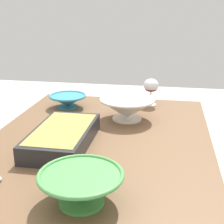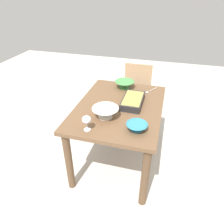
{
  "view_description": "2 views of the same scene",
  "coord_description": "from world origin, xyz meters",
  "px_view_note": "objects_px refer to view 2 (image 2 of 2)",
  "views": [
    {
      "loc": [
        -1.19,
        -0.26,
        1.3
      ],
      "look_at": [
        0.21,
        -0.02,
        0.81
      ],
      "focal_mm": 51.95,
      "sensor_mm": 36.0,
      "label": 1
    },
    {
      "loc": [
        1.91,
        0.45,
        1.91
      ],
      "look_at": [
        0.21,
        -0.03,
        0.81
      ],
      "focal_mm": 33.72,
      "sensor_mm": 36.0,
      "label": 2
    }
  ],
  "objects_px": {
    "small_bowl": "(137,126)",
    "serving_bowl": "(105,112)",
    "dining_table": "(119,115)",
    "wine_glass": "(87,120)",
    "chair": "(136,91)",
    "mixing_bowl": "(125,84)",
    "serving_spoon": "(149,91)",
    "casserole_dish": "(133,100)"
  },
  "relations": [
    {
      "from": "chair",
      "to": "serving_spoon",
      "type": "relative_size",
      "value": 4.32
    },
    {
      "from": "mixing_bowl",
      "to": "small_bowl",
      "type": "relative_size",
      "value": 1.22
    },
    {
      "from": "wine_glass",
      "to": "chair",
      "type": "bearing_deg",
      "value": 172.21
    },
    {
      "from": "small_bowl",
      "to": "serving_bowl",
      "type": "height_order",
      "value": "serving_bowl"
    },
    {
      "from": "chair",
      "to": "mixing_bowl",
      "type": "distance_m",
      "value": 0.63
    },
    {
      "from": "dining_table",
      "to": "serving_spoon",
      "type": "relative_size",
      "value": 6.15
    },
    {
      "from": "mixing_bowl",
      "to": "serving_bowl",
      "type": "height_order",
      "value": "serving_bowl"
    },
    {
      "from": "mixing_bowl",
      "to": "small_bowl",
      "type": "bearing_deg",
      "value": 19.73
    },
    {
      "from": "dining_table",
      "to": "chair",
      "type": "distance_m",
      "value": 0.99
    },
    {
      "from": "casserole_dish",
      "to": "serving_bowl",
      "type": "distance_m",
      "value": 0.4
    },
    {
      "from": "chair",
      "to": "mixing_bowl",
      "type": "xyz_separation_m",
      "value": [
        0.53,
        -0.07,
        0.33
      ]
    },
    {
      "from": "wine_glass",
      "to": "serving_spoon",
      "type": "xyz_separation_m",
      "value": [
        -0.92,
        0.44,
        -0.1
      ]
    },
    {
      "from": "small_bowl",
      "to": "serving_bowl",
      "type": "relative_size",
      "value": 0.75
    },
    {
      "from": "casserole_dish",
      "to": "serving_spoon",
      "type": "bearing_deg",
      "value": 157.91
    },
    {
      "from": "wine_glass",
      "to": "mixing_bowl",
      "type": "xyz_separation_m",
      "value": [
        -0.95,
        0.13,
        -0.05
      ]
    },
    {
      "from": "dining_table",
      "to": "mixing_bowl",
      "type": "xyz_separation_m",
      "value": [
        -0.45,
        -0.05,
        0.18
      ]
    },
    {
      "from": "dining_table",
      "to": "small_bowl",
      "type": "height_order",
      "value": "small_bowl"
    },
    {
      "from": "dining_table",
      "to": "wine_glass",
      "type": "relative_size",
      "value": 8.36
    },
    {
      "from": "chair",
      "to": "mixing_bowl",
      "type": "height_order",
      "value": "chair"
    },
    {
      "from": "dining_table",
      "to": "serving_bowl",
      "type": "distance_m",
      "value": 0.32
    },
    {
      "from": "dining_table",
      "to": "mixing_bowl",
      "type": "relative_size",
      "value": 5.17
    },
    {
      "from": "serving_spoon",
      "to": "wine_glass",
      "type": "bearing_deg",
      "value": -25.64
    },
    {
      "from": "serving_spoon",
      "to": "chair",
      "type": "bearing_deg",
      "value": -156.33
    },
    {
      "from": "dining_table",
      "to": "small_bowl",
      "type": "xyz_separation_m",
      "value": [
        0.38,
        0.25,
        0.16
      ]
    },
    {
      "from": "small_bowl",
      "to": "serving_spoon",
      "type": "distance_m",
      "value": 0.81
    },
    {
      "from": "dining_table",
      "to": "serving_bowl",
      "type": "height_order",
      "value": "serving_bowl"
    },
    {
      "from": "small_bowl",
      "to": "serving_bowl",
      "type": "distance_m",
      "value": 0.36
    },
    {
      "from": "casserole_dish",
      "to": "dining_table",
      "type": "bearing_deg",
      "value": -56.89
    },
    {
      "from": "small_bowl",
      "to": "dining_table",
      "type": "bearing_deg",
      "value": -146.66
    },
    {
      "from": "casserole_dish",
      "to": "chair",
      "type": "bearing_deg",
      "value": -173.42
    },
    {
      "from": "wine_glass",
      "to": "mixing_bowl",
      "type": "bearing_deg",
      "value": 172.11
    },
    {
      "from": "serving_bowl",
      "to": "mixing_bowl",
      "type": "bearing_deg",
      "value": 177.1
    },
    {
      "from": "chair",
      "to": "serving_spoon",
      "type": "xyz_separation_m",
      "value": [
        0.55,
        0.24,
        0.29
      ]
    },
    {
      "from": "chair",
      "to": "casserole_dish",
      "type": "height_order",
      "value": "chair"
    },
    {
      "from": "wine_glass",
      "to": "serving_bowl",
      "type": "height_order",
      "value": "wine_glass"
    },
    {
      "from": "casserole_dish",
      "to": "serving_spoon",
      "type": "height_order",
      "value": "casserole_dish"
    },
    {
      "from": "wine_glass",
      "to": "mixing_bowl",
      "type": "relative_size",
      "value": 0.62
    },
    {
      "from": "mixing_bowl",
      "to": "small_bowl",
      "type": "height_order",
      "value": "mixing_bowl"
    },
    {
      "from": "wine_glass",
      "to": "small_bowl",
      "type": "relative_size",
      "value": 0.75
    },
    {
      "from": "chair",
      "to": "mixing_bowl",
      "type": "bearing_deg",
      "value": -7.62
    },
    {
      "from": "dining_table",
      "to": "mixing_bowl",
      "type": "distance_m",
      "value": 0.48
    },
    {
      "from": "dining_table",
      "to": "small_bowl",
      "type": "bearing_deg",
      "value": 33.34
    }
  ]
}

